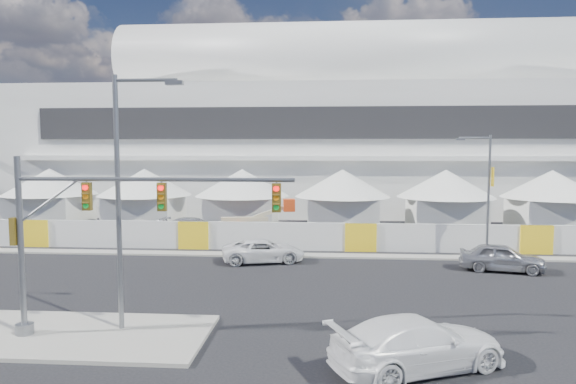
# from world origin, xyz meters

# --- Properties ---
(ground) EXTENTS (160.00, 160.00, 0.00)m
(ground) POSITION_xyz_m (0.00, 0.00, 0.00)
(ground) COLOR black
(ground) RESTS_ON ground
(median_island) EXTENTS (10.00, 5.00, 0.15)m
(median_island) POSITION_xyz_m (-6.00, -3.00, 0.07)
(median_island) COLOR gray
(median_island) RESTS_ON ground
(stadium) EXTENTS (80.00, 24.80, 21.98)m
(stadium) POSITION_xyz_m (8.71, 41.50, 9.45)
(stadium) COLOR silver
(stadium) RESTS_ON ground
(tent_row) EXTENTS (53.40, 8.40, 5.40)m
(tent_row) POSITION_xyz_m (0.50, 24.00, 3.15)
(tent_row) COLOR silver
(tent_row) RESTS_ON ground
(hoarding_fence) EXTENTS (70.00, 0.25, 2.00)m
(hoarding_fence) POSITION_xyz_m (6.00, 14.50, 1.00)
(hoarding_fence) COLOR silver
(hoarding_fence) RESTS_ON ground
(sedan_silver) EXTENTS (2.92, 5.12, 1.64)m
(sedan_silver) POSITION_xyz_m (13.96, 9.18, 0.82)
(sedan_silver) COLOR #A4A5A9
(sedan_silver) RESTS_ON ground
(pickup_curb) EXTENTS (3.63, 5.70, 1.46)m
(pickup_curb) POSITION_xyz_m (-0.45, 10.55, 0.73)
(pickup_curb) COLOR white
(pickup_curb) RESTS_ON ground
(pickup_near) EXTENTS (4.68, 6.49, 1.74)m
(pickup_near) POSITION_xyz_m (6.58, -4.96, 0.87)
(pickup_near) COLOR white
(pickup_near) RESTS_ON ground
(lot_car_c) EXTENTS (2.85, 5.79, 1.62)m
(lot_car_c) POSITION_xyz_m (-7.14, 19.01, 0.81)
(lot_car_c) COLOR silver
(lot_car_c) RESTS_ON ground
(traffic_mast) EXTENTS (10.78, 0.67, 6.85)m
(traffic_mast) POSITION_xyz_m (-5.63, -3.23, 4.06)
(traffic_mast) COLOR slate
(traffic_mast) RESTS_ON median_island
(streetlight_median) EXTENTS (2.75, 0.28, 9.94)m
(streetlight_median) POSITION_xyz_m (-4.30, -2.29, 5.86)
(streetlight_median) COLOR gray
(streetlight_median) RESTS_ON median_island
(streetlight_curb) EXTENTS (2.41, 0.54, 8.14)m
(streetlight_curb) POSITION_xyz_m (13.93, 12.50, 4.73)
(streetlight_curb) COLOR slate
(streetlight_curb) RESTS_ON ground
(boom_lift) EXTENTS (6.81, 2.08, 3.39)m
(boom_lift) POSITION_xyz_m (-3.10, 16.59, 0.91)
(boom_lift) COLOR red
(boom_lift) RESTS_ON ground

